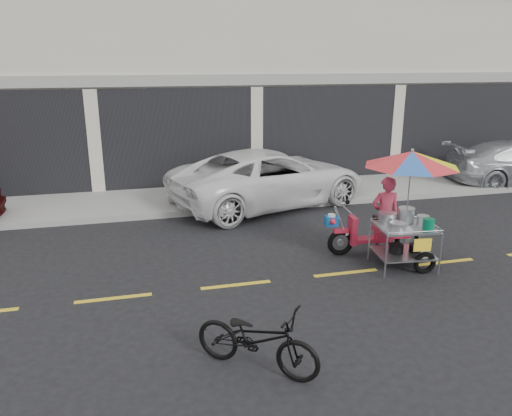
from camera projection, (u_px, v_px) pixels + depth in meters
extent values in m
plane|color=black|center=(346.00, 273.00, 8.89)|extent=(90.00, 90.00, 0.00)
cube|color=gray|center=(265.00, 192.00, 13.98)|extent=(45.00, 3.00, 0.15)
cube|color=beige|center=(228.00, 48.00, 17.48)|extent=(36.00, 8.00, 8.00)
cube|color=black|center=(256.00, 138.00, 14.48)|extent=(35.28, 0.06, 2.90)
cube|color=gray|center=(257.00, 80.00, 13.99)|extent=(36.00, 0.12, 0.30)
cube|color=gold|center=(346.00, 273.00, 8.89)|extent=(42.00, 0.10, 0.01)
imported|color=white|center=(270.00, 178.00, 12.84)|extent=(5.69, 3.87, 1.45)
imported|color=black|center=(257.00, 339.00, 6.02)|extent=(1.62, 1.47, 0.85)
torus|color=black|center=(340.00, 243.00, 9.64)|extent=(0.52, 0.15, 0.52)
torus|color=black|center=(407.00, 239.00, 9.83)|extent=(0.52, 0.15, 0.52)
cylinder|color=#9EA0A5|center=(340.00, 243.00, 9.64)|extent=(0.13, 0.07, 0.13)
cylinder|color=#9EA0A5|center=(407.00, 239.00, 9.83)|extent=(0.13, 0.07, 0.13)
cube|color=#BB1F38|center=(341.00, 231.00, 9.57)|extent=(0.30, 0.14, 0.07)
cylinder|color=#9EA0A5|center=(341.00, 224.00, 9.53)|extent=(0.33, 0.08, 0.73)
cube|color=#BB1F38|center=(352.00, 230.00, 9.60)|extent=(0.14, 0.32, 0.54)
cube|color=#BB1F38|center=(372.00, 239.00, 9.72)|extent=(0.75, 0.33, 0.07)
cube|color=#BB1F38|center=(393.00, 228.00, 9.71)|extent=(0.70, 0.31, 0.36)
cube|color=black|center=(389.00, 218.00, 9.64)|extent=(0.61, 0.28, 0.09)
cylinder|color=#9EA0A5|center=(348.00, 210.00, 9.47)|extent=(0.09, 0.50, 0.03)
sphere|color=black|center=(348.00, 202.00, 9.62)|extent=(0.09, 0.09, 0.09)
cylinder|color=white|center=(346.00, 234.00, 9.61)|extent=(0.12, 0.12, 0.05)
cube|color=#0F4992|center=(331.00, 221.00, 9.49)|extent=(0.26, 0.22, 0.18)
cylinder|color=white|center=(332.00, 215.00, 9.45)|extent=(0.16, 0.16, 0.05)
cone|color=#BB1F38|center=(334.00, 222.00, 9.33)|extent=(0.18, 0.22, 0.16)
torus|color=black|center=(425.00, 263.00, 8.83)|extent=(0.42, 0.14, 0.42)
cylinder|color=#9EA0A5|center=(386.00, 257.00, 8.59)|extent=(0.04, 0.04, 0.77)
cylinder|color=#9EA0A5|center=(369.00, 241.00, 9.36)|extent=(0.04, 0.04, 0.77)
cylinder|color=#9EA0A5|center=(440.00, 254.00, 8.72)|extent=(0.04, 0.04, 0.77)
cylinder|color=#9EA0A5|center=(419.00, 238.00, 9.50)|extent=(0.04, 0.04, 0.77)
cube|color=#9EA0A5|center=(403.00, 253.00, 9.08)|extent=(1.08, 0.92, 0.03)
cube|color=#9EA0A5|center=(405.00, 227.00, 8.93)|extent=(1.08, 0.92, 0.04)
cylinder|color=#9EA0A5|center=(416.00, 232.00, 8.53)|extent=(0.99, 0.13, 0.02)
cylinder|color=#9EA0A5|center=(396.00, 217.00, 9.30)|extent=(0.99, 0.13, 0.02)
cylinder|color=#9EA0A5|center=(379.00, 226.00, 8.85)|extent=(0.11, 0.81, 0.02)
cylinder|color=#9EA0A5|center=(432.00, 223.00, 8.98)|extent=(0.11, 0.81, 0.02)
cylinder|color=#9EA0A5|center=(394.00, 245.00, 9.46)|extent=(0.11, 0.68, 0.04)
cylinder|color=#9EA0A5|center=(396.00, 222.00, 9.33)|extent=(0.11, 0.68, 0.04)
cube|color=yellow|center=(423.00, 245.00, 8.59)|extent=(0.32, 0.05, 0.23)
cylinder|color=#B7B7BC|center=(387.00, 219.00, 9.04)|extent=(0.34, 0.34, 0.19)
cylinder|color=#B7B7BC|center=(406.00, 216.00, 9.09)|extent=(0.32, 0.32, 0.26)
cylinder|color=#B7B7BC|center=(423.00, 221.00, 8.99)|extent=(0.23, 0.23, 0.15)
cylinder|color=#B7B7BC|center=(397.00, 227.00, 8.73)|extent=(0.30, 0.30, 0.11)
cylinder|color=#056440|center=(429.00, 224.00, 8.73)|extent=(0.22, 0.22, 0.20)
cylinder|color=black|center=(396.00, 249.00, 9.03)|extent=(0.28, 0.28, 0.16)
cylinder|color=black|center=(415.00, 248.00, 9.08)|extent=(0.24, 0.24, 0.15)
cylinder|color=#9EA0A5|center=(409.00, 189.00, 8.83)|extent=(0.02, 0.02, 1.36)
sphere|color=#9EA0A5|center=(412.00, 150.00, 8.63)|extent=(0.05, 0.05, 0.05)
imported|color=#BC344D|center=(385.00, 215.00, 9.61)|extent=(0.60, 0.43, 1.54)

